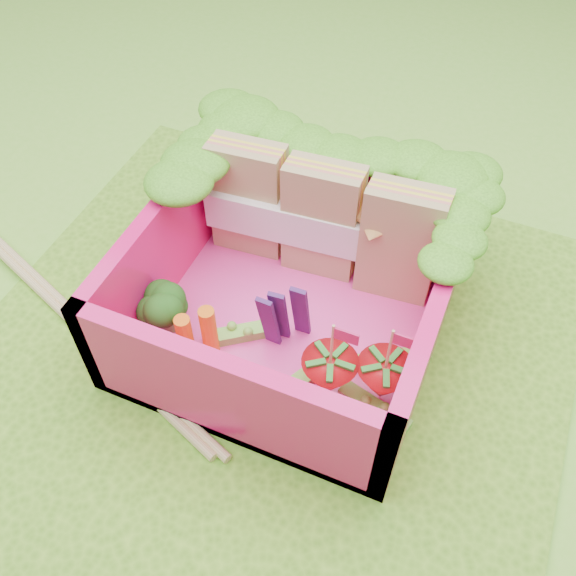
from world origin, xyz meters
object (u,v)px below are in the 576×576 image
(strawberry_left, at_px, (329,376))
(strawberry_right, at_px, (383,381))
(sandwich_stack, at_px, (323,221))
(broccoli, at_px, (161,302))
(bento_box, at_px, (292,286))
(chopsticks, at_px, (50,295))

(strawberry_left, distance_m, strawberry_right, 0.22)
(sandwich_stack, bearing_deg, strawberry_right, -50.30)
(broccoli, bearing_deg, strawberry_left, -2.93)
(broccoli, xyz_separation_m, strawberry_right, (1.01, 0.02, -0.04))
(strawberry_left, bearing_deg, bento_box, 133.84)
(bento_box, xyz_separation_m, broccoli, (-0.51, -0.26, -0.06))
(sandwich_stack, relative_size, strawberry_right, 2.35)
(strawberry_left, bearing_deg, sandwich_stack, 113.54)
(broccoli, bearing_deg, sandwich_stack, 50.38)
(broccoli, distance_m, chopsticks, 0.65)
(broccoli, distance_m, strawberry_right, 1.01)
(broccoli, bearing_deg, chopsticks, -175.29)
(broccoli, xyz_separation_m, chopsticks, (-0.62, -0.05, -0.20))
(bento_box, bearing_deg, chopsticks, -164.34)
(strawberry_left, relative_size, strawberry_right, 1.00)
(strawberry_right, relative_size, chopsticks, 0.20)
(chopsticks, bearing_deg, bento_box, 15.66)
(bento_box, relative_size, chopsticks, 0.56)
(strawberry_left, distance_m, chopsticks, 1.42)
(sandwich_stack, height_order, strawberry_right, sandwich_stack)
(strawberry_left, xyz_separation_m, chopsticks, (-1.42, -0.01, -0.15))
(sandwich_stack, xyz_separation_m, chopsticks, (-1.13, -0.67, -0.33))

